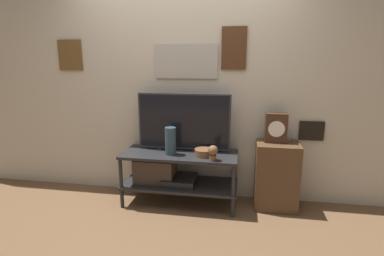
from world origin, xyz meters
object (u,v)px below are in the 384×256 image
Objects in this scene: decorative_bust at (213,152)px; mantel_clock at (276,128)px; television at (184,122)px; vase_tall_ceramic at (171,141)px; vase_wide_bowl at (204,152)px.

mantel_clock is at bearing 24.75° from decorative_bust.
vase_tall_ceramic is at bearing -125.21° from television.
decorative_bust is (0.11, -0.13, 0.05)m from vase_wide_bowl.
television is 3.48× the size of vase_tall_ceramic.
decorative_bust is 0.73m from mantel_clock.
vase_wide_bowl is at bearing 0.55° from vase_tall_ceramic.
decorative_bust is at bearing -49.80° from vase_wide_bowl.
television is 0.52m from decorative_bust.
television reaches higher than mantel_clock.
vase_tall_ceramic is at bearing 165.05° from decorative_bust.
mantel_clock is at bearing 0.24° from television.
decorative_bust is (0.36, -0.29, -0.24)m from television.
vase_wide_bowl is at bearing -167.59° from mantel_clock.
vase_tall_ceramic is 0.38m from vase_wide_bowl.
vase_wide_bowl is 0.80m from mantel_clock.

